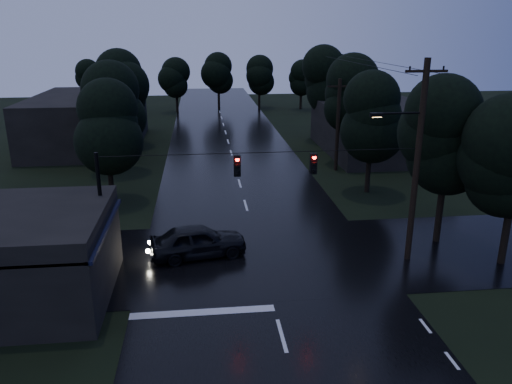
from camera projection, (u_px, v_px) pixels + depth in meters
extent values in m
cube|color=black|center=(235.00, 167.00, 42.76)|extent=(12.00, 120.00, 0.02)
cube|color=black|center=(260.00, 257.00, 25.75)|extent=(60.00, 9.00, 0.02)
cube|color=black|center=(32.00, 230.00, 20.86)|extent=(6.00, 7.00, 0.12)
cube|color=black|center=(105.00, 227.00, 21.18)|extent=(0.30, 7.00, 0.15)
cylinder|color=black|center=(90.00, 299.00, 18.85)|extent=(0.10, 0.10, 3.00)
cylinder|color=black|center=(115.00, 237.00, 24.52)|extent=(0.10, 0.10, 3.00)
cube|color=#FFCB66|center=(99.00, 258.00, 19.98)|extent=(0.06, 1.60, 0.50)
cube|color=#FFCB66|center=(110.00, 232.00, 22.53)|extent=(0.06, 1.20, 0.50)
cube|color=black|center=(379.00, 129.00, 47.34)|extent=(10.00, 14.00, 4.40)
cube|color=black|center=(88.00, 121.00, 49.94)|extent=(10.00, 16.00, 5.00)
cylinder|color=black|center=(417.00, 165.00, 24.06)|extent=(0.30, 0.30, 10.00)
cube|color=black|center=(427.00, 71.00, 22.69)|extent=(2.00, 0.12, 0.12)
cylinder|color=black|center=(400.00, 113.00, 23.16)|extent=(2.20, 0.10, 0.10)
cube|color=black|center=(377.00, 115.00, 23.06)|extent=(0.60, 0.25, 0.18)
cube|color=#FFB266|center=(376.00, 117.00, 23.09)|extent=(0.45, 0.18, 0.03)
cylinder|color=black|center=(338.00, 126.00, 40.59)|extent=(0.30, 0.30, 7.50)
cube|color=black|center=(340.00, 86.00, 39.61)|extent=(2.00, 0.12, 0.12)
cylinder|color=black|center=(102.00, 216.00, 23.08)|extent=(0.18, 0.18, 6.00)
cylinder|color=black|center=(263.00, 152.00, 23.01)|extent=(15.00, 0.03, 0.03)
cube|color=black|center=(237.00, 166.00, 23.07)|extent=(0.32, 0.25, 1.00)
sphere|color=#FF0C07|center=(237.00, 167.00, 22.93)|extent=(0.18, 0.18, 0.18)
cube|color=black|center=(313.00, 164.00, 23.45)|extent=(0.32, 0.25, 1.00)
sphere|color=#FF0C07|center=(314.00, 164.00, 23.31)|extent=(0.18, 0.18, 0.18)
cylinder|color=black|center=(439.00, 217.00, 27.33)|extent=(0.36, 0.36, 2.80)
sphere|color=black|center=(446.00, 157.00, 26.27)|extent=(4.48, 4.48, 4.48)
sphere|color=black|center=(449.00, 135.00, 25.90)|extent=(4.48, 4.48, 4.48)
sphere|color=black|center=(452.00, 112.00, 25.53)|extent=(4.48, 4.48, 4.48)
cylinder|color=black|center=(504.00, 241.00, 24.76)|extent=(0.36, 0.36, 2.45)
cylinder|color=black|center=(111.00, 184.00, 33.86)|extent=(0.36, 0.36, 2.45)
sphere|color=black|center=(107.00, 141.00, 32.94)|extent=(3.92, 3.92, 3.92)
sphere|color=black|center=(106.00, 125.00, 32.61)|extent=(3.92, 3.92, 3.92)
sphere|color=black|center=(104.00, 109.00, 32.29)|extent=(3.92, 3.92, 3.92)
cylinder|color=black|center=(119.00, 155.00, 41.33)|extent=(0.36, 0.36, 2.62)
sphere|color=black|center=(116.00, 117.00, 40.34)|extent=(4.20, 4.20, 4.20)
sphere|color=black|center=(115.00, 103.00, 39.99)|extent=(4.20, 4.20, 4.20)
sphere|color=black|center=(114.00, 88.00, 39.64)|extent=(4.20, 4.20, 4.20)
cylinder|color=black|center=(128.00, 131.00, 50.68)|extent=(0.36, 0.36, 2.80)
sphere|color=black|center=(125.00, 97.00, 49.63)|extent=(4.48, 4.48, 4.48)
sphere|color=black|center=(124.00, 85.00, 49.26)|extent=(4.48, 4.48, 4.48)
sphere|color=black|center=(123.00, 72.00, 48.88)|extent=(4.48, 4.48, 4.48)
cylinder|color=black|center=(368.00, 174.00, 35.75)|extent=(0.36, 0.36, 2.62)
sphere|color=black|center=(371.00, 130.00, 34.76)|extent=(4.20, 4.20, 4.20)
sphere|color=black|center=(372.00, 114.00, 34.41)|extent=(4.20, 4.20, 4.20)
sphere|color=black|center=(373.00, 98.00, 34.06)|extent=(4.20, 4.20, 4.20)
cylinder|color=black|center=(345.00, 148.00, 43.34)|extent=(0.36, 0.36, 2.80)
sphere|color=black|center=(347.00, 109.00, 42.29)|extent=(4.48, 4.48, 4.48)
sphere|color=black|center=(348.00, 94.00, 41.92)|extent=(4.48, 4.48, 4.48)
sphere|color=black|center=(349.00, 80.00, 41.54)|extent=(4.48, 4.48, 4.48)
cylinder|color=black|center=(324.00, 126.00, 52.83)|extent=(0.36, 0.36, 2.97)
sphere|color=black|center=(325.00, 91.00, 51.71)|extent=(4.76, 4.76, 4.76)
sphere|color=black|center=(326.00, 79.00, 51.31)|extent=(4.76, 4.76, 4.76)
sphere|color=black|center=(327.00, 66.00, 50.91)|extent=(4.76, 4.76, 4.76)
imported|color=black|center=(198.00, 241.00, 25.65)|extent=(5.24, 2.87, 1.69)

